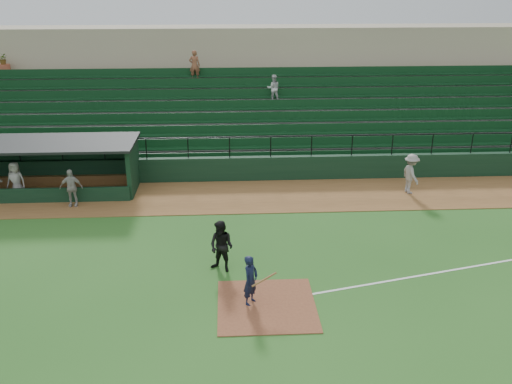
{
  "coord_description": "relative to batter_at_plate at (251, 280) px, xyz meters",
  "views": [
    {
      "loc": [
        -1.11,
        -15.39,
        9.44
      ],
      "look_at": [
        0.0,
        5.0,
        1.4
      ],
      "focal_mm": 38.64,
      "sensor_mm": 36.0,
      "label": 1
    }
  ],
  "objects": [
    {
      "name": "home_plate_dirt",
      "position": [
        0.48,
        -0.16,
        -0.8
      ],
      "size": [
        3.0,
        3.0,
        0.03
      ],
      "primitive_type": "cube",
      "color": "brown",
      "rests_on": "ground"
    },
    {
      "name": "foul_line",
      "position": [
        8.48,
        2.04,
        -0.81
      ],
      "size": [
        17.49,
        4.44,
        0.01
      ],
      "primitive_type": "cube",
      "rotation": [
        0.0,
        0.0,
        0.24
      ],
      "color": "white",
      "rests_on": "ground"
    },
    {
      "name": "warning_track",
      "position": [
        0.48,
        8.84,
        -0.8
      ],
      "size": [
        40.0,
        4.0,
        0.03
      ],
      "primitive_type": "cube",
      "color": "brown",
      "rests_on": "ground"
    },
    {
      "name": "dugout",
      "position": [
        -9.27,
        10.4,
        0.52
      ],
      "size": [
        8.9,
        3.2,
        2.42
      ],
      "color": "black",
      "rests_on": "ground"
    },
    {
      "name": "dugout_player_b",
      "position": [
        -10.12,
        9.13,
        0.08
      ],
      "size": [
        0.91,
        0.66,
        1.72
      ],
      "primitive_type": "imported",
      "rotation": [
        0.0,
        0.0,
        -0.15
      ],
      "color": "#99948F",
      "rests_on": "warning_track"
    },
    {
      "name": "stadium_structure",
      "position": [
        0.48,
        17.29,
        1.49
      ],
      "size": [
        38.0,
        13.08,
        6.4
      ],
      "color": "black",
      "rests_on": "ground"
    },
    {
      "name": "dugout_player_a",
      "position": [
        -7.44,
        8.13,
        0.05
      ],
      "size": [
        1.0,
        0.44,
        1.68
      ],
      "primitive_type": "imported",
      "rotation": [
        0.0,
        0.0,
        0.04
      ],
      "color": "#AAA59F",
      "rests_on": "warning_track"
    },
    {
      "name": "umpire",
      "position": [
        -0.89,
        2.11,
        0.1
      ],
      "size": [
        1.11,
        1.04,
        1.82
      ],
      "primitive_type": "imported",
      "rotation": [
        0.0,
        0.0,
        -0.54
      ],
      "color": "black",
      "rests_on": "ground"
    },
    {
      "name": "ground",
      "position": [
        0.48,
        0.84,
        -0.81
      ],
      "size": [
        90.0,
        90.0,
        0.0
      ],
      "primitive_type": "plane",
      "color": "#275B1D",
      "rests_on": "ground"
    },
    {
      "name": "batter_at_plate",
      "position": [
        0.0,
        0.0,
        0.0
      ],
      "size": [
        1.12,
        0.72,
        1.63
      ],
      "color": "black",
      "rests_on": "ground"
    },
    {
      "name": "runner",
      "position": [
        7.78,
        8.86,
        0.15
      ],
      "size": [
        0.9,
        1.31,
        1.86
      ],
      "primitive_type": "imported",
      "rotation": [
        0.0,
        0.0,
        1.75
      ],
      "color": "gray",
      "rests_on": "warning_track"
    }
  ]
}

